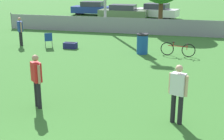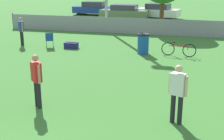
{
  "view_description": "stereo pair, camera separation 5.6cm",
  "coord_description": "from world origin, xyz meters",
  "px_view_note": "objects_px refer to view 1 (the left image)",
  "views": [
    {
      "loc": [
        3.36,
        -3.2,
        3.81
      ],
      "look_at": [
        1.04,
        5.72,
        1.05
      ],
      "focal_mm": 50.0,
      "sensor_mm": 36.0,
      "label": 1
    },
    {
      "loc": [
        3.42,
        -3.18,
        3.81
      ],
      "look_at": [
        1.04,
        5.72,
        1.05
      ],
      "focal_mm": 50.0,
      "sensor_mm": 36.0,
      "label": 2
    }
  ],
  "objects_px": {
    "player_thrower_red": "(37,78)",
    "bicycle_sideline": "(178,49)",
    "parked_car_olive": "(123,12)",
    "player_receiver_white": "(178,91)",
    "trash_bin": "(142,44)",
    "folding_chair_sideline": "(49,39)",
    "parked_car_white": "(157,11)",
    "gear_bag_sideline": "(70,45)",
    "parked_car_blue": "(92,8)",
    "spectator_in_blue": "(20,30)"
  },
  "relations": [
    {
      "from": "player_thrower_red",
      "to": "bicycle_sideline",
      "type": "distance_m",
      "value": 8.45
    },
    {
      "from": "player_thrower_red",
      "to": "parked_car_olive",
      "type": "bearing_deg",
      "value": 137.38
    },
    {
      "from": "player_receiver_white",
      "to": "trash_bin",
      "type": "bearing_deg",
      "value": 126.37
    },
    {
      "from": "folding_chair_sideline",
      "to": "parked_car_white",
      "type": "xyz_separation_m",
      "value": [
        4.29,
        14.46,
        0.21
      ]
    },
    {
      "from": "folding_chair_sideline",
      "to": "bicycle_sideline",
      "type": "distance_m",
      "value": 7.11
    },
    {
      "from": "player_thrower_red",
      "to": "gear_bag_sideline",
      "type": "distance_m",
      "value": 8.18
    },
    {
      "from": "parked_car_blue",
      "to": "parked_car_white",
      "type": "xyz_separation_m",
      "value": [
        6.81,
        -1.18,
        0.01
      ]
    },
    {
      "from": "player_thrower_red",
      "to": "parked_car_blue",
      "type": "height_order",
      "value": "player_thrower_red"
    },
    {
      "from": "parked_car_blue",
      "to": "player_thrower_red",
      "type": "bearing_deg",
      "value": -77.6
    },
    {
      "from": "folding_chair_sideline",
      "to": "trash_bin",
      "type": "height_order",
      "value": "trash_bin"
    },
    {
      "from": "parked_car_olive",
      "to": "player_receiver_white",
      "type": "bearing_deg",
      "value": -71.67
    },
    {
      "from": "bicycle_sideline",
      "to": "parked_car_olive",
      "type": "height_order",
      "value": "parked_car_olive"
    },
    {
      "from": "bicycle_sideline",
      "to": "parked_car_white",
      "type": "height_order",
      "value": "parked_car_white"
    },
    {
      "from": "player_receiver_white",
      "to": "parked_car_blue",
      "type": "relative_size",
      "value": 0.39
    },
    {
      "from": "folding_chair_sideline",
      "to": "gear_bag_sideline",
      "type": "distance_m",
      "value": 1.29
    },
    {
      "from": "player_thrower_red",
      "to": "gear_bag_sideline",
      "type": "bearing_deg",
      "value": 146.89
    },
    {
      "from": "gear_bag_sideline",
      "to": "parked_car_blue",
      "type": "relative_size",
      "value": 0.17
    },
    {
      "from": "gear_bag_sideline",
      "to": "parked_car_blue",
      "type": "height_order",
      "value": "parked_car_blue"
    },
    {
      "from": "spectator_in_blue",
      "to": "player_thrower_red",
      "type": "bearing_deg",
      "value": 165.77
    },
    {
      "from": "folding_chair_sideline",
      "to": "trash_bin",
      "type": "distance_m",
      "value": 5.31
    },
    {
      "from": "trash_bin",
      "to": "parked_car_olive",
      "type": "xyz_separation_m",
      "value": [
        -3.98,
        13.18,
        0.14
      ]
    },
    {
      "from": "gear_bag_sideline",
      "to": "spectator_in_blue",
      "type": "bearing_deg",
      "value": 179.52
    },
    {
      "from": "player_thrower_red",
      "to": "folding_chair_sideline",
      "type": "distance_m",
      "value": 8.46
    },
    {
      "from": "gear_bag_sideline",
      "to": "trash_bin",
      "type": "bearing_deg",
      "value": -3.43
    },
    {
      "from": "player_thrower_red",
      "to": "trash_bin",
      "type": "height_order",
      "value": "player_thrower_red"
    },
    {
      "from": "gear_bag_sideline",
      "to": "player_thrower_red",
      "type": "bearing_deg",
      "value": -74.89
    },
    {
      "from": "parked_car_olive",
      "to": "spectator_in_blue",
      "type": "bearing_deg",
      "value": -101.75
    },
    {
      "from": "player_receiver_white",
      "to": "parked_car_blue",
      "type": "bearing_deg",
      "value": 133.61
    },
    {
      "from": "spectator_in_blue",
      "to": "trash_bin",
      "type": "xyz_separation_m",
      "value": [
        7.11,
        -0.27,
        -0.39
      ]
    },
    {
      "from": "player_thrower_red",
      "to": "trash_bin",
      "type": "bearing_deg",
      "value": 117.5
    },
    {
      "from": "trash_bin",
      "to": "folding_chair_sideline",
      "type": "bearing_deg",
      "value": 178.6
    },
    {
      "from": "player_receiver_white",
      "to": "parked_car_blue",
      "type": "xyz_separation_m",
      "value": [
        -10.01,
        23.44,
        -0.26
      ]
    },
    {
      "from": "folding_chair_sideline",
      "to": "parked_car_olive",
      "type": "bearing_deg",
      "value": -122.25
    },
    {
      "from": "player_thrower_red",
      "to": "gear_bag_sideline",
      "type": "relative_size",
      "value": 2.25
    },
    {
      "from": "spectator_in_blue",
      "to": "parked_car_white",
      "type": "bearing_deg",
      "value": -70.49
    },
    {
      "from": "folding_chair_sideline",
      "to": "parked_car_blue",
      "type": "relative_size",
      "value": 0.2
    },
    {
      "from": "spectator_in_blue",
      "to": "folding_chair_sideline",
      "type": "relative_size",
      "value": 1.92
    },
    {
      "from": "parked_car_white",
      "to": "folding_chair_sideline",
      "type": "bearing_deg",
      "value": -95.7
    },
    {
      "from": "bicycle_sideline",
      "to": "parked_car_blue",
      "type": "relative_size",
      "value": 0.41
    },
    {
      "from": "bicycle_sideline",
      "to": "folding_chair_sideline",
      "type": "bearing_deg",
      "value": -175.55
    },
    {
      "from": "parked_car_olive",
      "to": "folding_chair_sideline",
      "type": "bearing_deg",
      "value": -93.93
    },
    {
      "from": "parked_car_olive",
      "to": "player_thrower_red",
      "type": "bearing_deg",
      "value": -82.53
    },
    {
      "from": "spectator_in_blue",
      "to": "folding_chair_sideline",
      "type": "xyz_separation_m",
      "value": [
        1.8,
        -0.14,
        -0.44
      ]
    },
    {
      "from": "parked_car_white",
      "to": "trash_bin",
      "type": "bearing_deg",
      "value": -75.19
    },
    {
      "from": "gear_bag_sideline",
      "to": "folding_chair_sideline",
      "type": "bearing_deg",
      "value": -174.76
    },
    {
      "from": "spectator_in_blue",
      "to": "parked_car_olive",
      "type": "height_order",
      "value": "spectator_in_blue"
    },
    {
      "from": "player_thrower_red",
      "to": "parked_car_white",
      "type": "relative_size",
      "value": 0.38
    },
    {
      "from": "spectator_in_blue",
      "to": "parked_car_olive",
      "type": "relative_size",
      "value": 0.36
    },
    {
      "from": "player_receiver_white",
      "to": "trash_bin",
      "type": "relative_size",
      "value": 1.57
    },
    {
      "from": "player_receiver_white",
      "to": "parked_car_white",
      "type": "distance_m",
      "value": 22.49
    }
  ]
}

